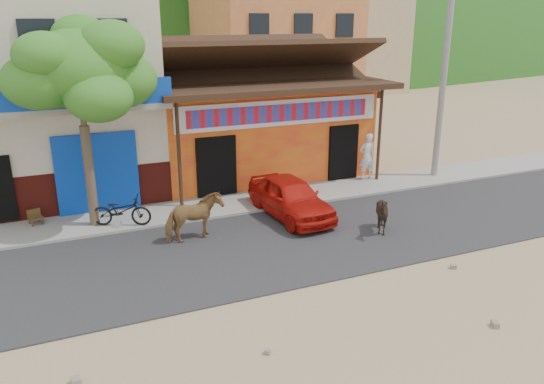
{
  "coord_description": "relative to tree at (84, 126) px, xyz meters",
  "views": [
    {
      "loc": [
        -5.5,
        -9.9,
        6.08
      ],
      "look_at": [
        -0.01,
        3.0,
        1.4
      ],
      "focal_mm": 35.0,
      "sensor_mm": 36.0,
      "label": 1
    }
  ],
  "objects": [
    {
      "name": "cafe_chair_left",
      "position": [
        -1.63,
        0.69,
        -2.59
      ],
      "size": [
        0.47,
        0.47,
        0.81
      ],
      "primitive_type": null,
      "rotation": [
        0.0,
        0.0,
        0.28
      ],
      "color": "#4E361A",
      "rests_on": "sidewalk"
    },
    {
      "name": "cow_dark",
      "position": [
        7.66,
        -3.76,
        -2.5
      ],
      "size": [
        1.27,
        1.2,
        1.15
      ],
      "primitive_type": "imported",
      "rotation": [
        0.0,
        0.0,
        -1.27
      ],
      "color": "black",
      "rests_on": "road"
    },
    {
      "name": "pedestrian",
      "position": [
        10.04,
        0.8,
        -2.11
      ],
      "size": [
        0.66,
        0.44,
        1.79
      ],
      "primitive_type": "imported",
      "rotation": [
        0.0,
        0.0,
        3.16
      ],
      "color": "silver",
      "rests_on": "sidewalk"
    },
    {
      "name": "dance_club",
      "position": [
        6.6,
        4.2,
        -1.32
      ],
      "size": [
        8.0,
        6.0,
        3.6
      ],
      "primitive_type": "cube",
      "color": "orange",
      "rests_on": "ground"
    },
    {
      "name": "apartment_rear",
      "position": [
        22.6,
        24.2,
        1.88
      ],
      "size": [
        8.0,
        8.0,
        10.0
      ],
      "primitive_type": "cube",
      "color": "tan",
      "rests_on": "ground"
    },
    {
      "name": "utility_pole",
      "position": [
        12.8,
        0.2,
        1.0
      ],
      "size": [
        0.24,
        0.24,
        8.0
      ],
      "primitive_type": "cylinder",
      "color": "gray",
      "rests_on": "sidewalk"
    },
    {
      "name": "tree",
      "position": [
        0.0,
        0.0,
        0.0
      ],
      "size": [
        3.0,
        3.0,
        6.0
      ],
      "primitive_type": null,
      "color": "#2D721E",
      "rests_on": "sidewalk"
    },
    {
      "name": "ground",
      "position": [
        4.6,
        -5.8,
        -3.12
      ],
      "size": [
        120.0,
        120.0,
        0.0
      ],
      "primitive_type": "plane",
      "color": "#9E825B",
      "rests_on": "ground"
    },
    {
      "name": "cafe_building",
      "position": [
        -0.9,
        4.2,
        0.38
      ],
      "size": [
        7.0,
        6.0,
        7.0
      ],
      "primitive_type": "cube",
      "color": "beige",
      "rests_on": "ground"
    },
    {
      "name": "apartment_front",
      "position": [
        13.6,
        18.2,
        2.88
      ],
      "size": [
        9.0,
        9.0,
        12.0
      ],
      "primitive_type": "cube",
      "color": "#CC723F",
      "rests_on": "ground"
    },
    {
      "name": "road",
      "position": [
        4.6,
        -3.3,
        -3.1
      ],
      "size": [
        60.0,
        5.0,
        0.04
      ],
      "primitive_type": "cube",
      "color": "#28282B",
      "rests_on": "ground"
    },
    {
      "name": "red_car",
      "position": [
        5.78,
        -1.48,
        -2.45
      ],
      "size": [
        1.79,
        3.82,
        1.27
      ],
      "primitive_type": "imported",
      "rotation": [
        0.0,
        0.0,
        0.08
      ],
      "color": "red",
      "rests_on": "road"
    },
    {
      "name": "sidewalk",
      "position": [
        4.6,
        0.2,
        -3.06
      ],
      "size": [
        60.0,
        2.0,
        0.12
      ],
      "primitive_type": "cube",
      "color": "gray",
      "rests_on": "ground"
    },
    {
      "name": "scooter",
      "position": [
        0.75,
        -0.4,
        -2.54
      ],
      "size": [
        1.86,
        1.24,
        0.92
      ],
      "primitive_type": "imported",
      "rotation": [
        0.0,
        0.0,
        1.18
      ],
      "color": "black",
      "rests_on": "sidewalk"
    },
    {
      "name": "cow_tan",
      "position": [
        2.5,
        -2.14,
        -2.4
      ],
      "size": [
        1.72,
        1.02,
        1.36
      ],
      "primitive_type": "imported",
      "rotation": [
        0.0,
        0.0,
        1.76
      ],
      "color": "olive",
      "rests_on": "road"
    }
  ]
}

